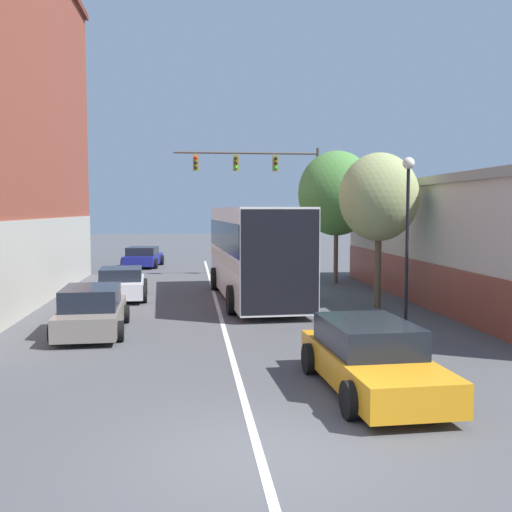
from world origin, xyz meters
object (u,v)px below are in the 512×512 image
(street_lamp, at_px, (407,221))
(street_tree_far, at_px, (336,193))
(parked_car_left_near, at_px, (121,284))
(parked_car_left_far, at_px, (143,257))
(bus, at_px, (255,248))
(street_tree_near, at_px, (379,197))
(hatchback_foreground, at_px, (371,358))
(parked_car_left_mid, at_px, (92,311))
(traffic_signal_gantry, at_px, (272,181))

(street_lamp, relative_size, street_tree_far, 0.80)
(parked_car_left_near, xyz_separation_m, parked_car_left_far, (-0.21, 13.48, -0.01))
(bus, distance_m, street_tree_far, 7.04)
(bus, xyz_separation_m, street_lamp, (3.98, -5.83, 1.17))
(bus, distance_m, street_tree_near, 5.20)
(parked_car_left_near, relative_size, parked_car_left_far, 0.94)
(hatchback_foreground, relative_size, street_tree_far, 0.74)
(parked_car_left_mid, xyz_separation_m, traffic_signal_gantry, (7.06, 13.67, 4.38))
(bus, relative_size, parked_car_left_mid, 2.30)
(street_tree_near, bearing_deg, parked_car_left_mid, -160.35)
(bus, relative_size, street_tree_near, 1.84)
(hatchback_foreground, relative_size, parked_car_left_far, 1.11)
(traffic_signal_gantry, bearing_deg, parked_car_left_far, 138.36)
(street_tree_near, relative_size, street_tree_far, 0.88)
(street_lamp, bearing_deg, traffic_signal_gantry, 99.28)
(parked_car_left_near, height_order, street_tree_near, street_tree_near)
(parked_car_left_far, bearing_deg, street_tree_near, -144.03)
(parked_car_left_near, distance_m, street_tree_far, 11.16)
(parked_car_left_far, bearing_deg, street_tree_far, -127.52)
(parked_car_left_mid, relative_size, traffic_signal_gantry, 0.59)
(street_tree_near, bearing_deg, traffic_signal_gantry, 103.57)
(parked_car_left_mid, bearing_deg, bus, -45.42)
(street_tree_near, bearing_deg, hatchback_foreground, -108.45)
(hatchback_foreground, height_order, parked_car_left_near, hatchback_foreground)
(traffic_signal_gantry, bearing_deg, parked_car_left_near, -134.43)
(bus, height_order, street_lamp, street_lamp)
(street_tree_far, bearing_deg, parked_car_left_near, -156.96)
(parked_car_left_near, distance_m, parked_car_left_mid, 6.57)
(hatchback_foreground, xyz_separation_m, street_lamp, (2.98, 6.13, 2.55))
(parked_car_left_far, bearing_deg, street_lamp, -149.06)
(bus, xyz_separation_m, street_tree_far, (4.46, 4.94, 2.28))
(traffic_signal_gantry, xyz_separation_m, street_tree_far, (2.73, -2.98, -0.70))
(bus, distance_m, parked_car_left_mid, 7.96)
(bus, height_order, street_tree_near, street_tree_near)
(parked_car_left_near, xyz_separation_m, street_tree_near, (9.44, -3.16, 3.36))
(bus, xyz_separation_m, traffic_signal_gantry, (1.73, 7.92, 2.98))
(parked_car_left_far, height_order, street_lamp, street_lamp)
(bus, xyz_separation_m, parked_car_left_far, (-5.44, 14.30, -1.43))
(parked_car_left_far, height_order, traffic_signal_gantry, traffic_signal_gantry)
(parked_car_left_near, bearing_deg, bus, -102.63)
(traffic_signal_gantry, bearing_deg, hatchback_foreground, -92.10)
(bus, distance_m, traffic_signal_gantry, 8.64)
(parked_car_left_near, relative_size, street_lamp, 0.78)
(traffic_signal_gantry, relative_size, street_tree_far, 1.20)
(bus, relative_size, parked_car_left_far, 2.43)
(hatchback_foreground, distance_m, street_lamp, 7.27)
(street_lamp, distance_m, street_tree_far, 10.84)
(street_lamp, relative_size, street_tree_near, 0.92)
(street_lamp, bearing_deg, parked_car_left_mid, 179.48)
(bus, height_order, hatchback_foreground, bus)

